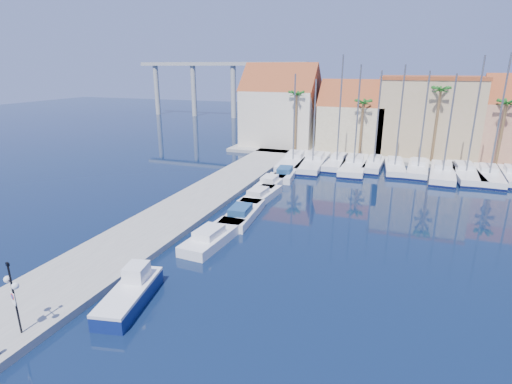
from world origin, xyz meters
TOP-DOWN VIEW (x-y plane):
  - ground at (0.00, 0.00)m, footprint 260.00×260.00m
  - quay_west at (-9.00, 13.50)m, footprint 6.00×77.00m
  - shore_north at (10.00, 48.00)m, footprint 54.00×16.00m
  - lamp_post at (-7.00, -6.66)m, footprint 1.28×0.68m
  - fishing_boat at (-4.01, -1.85)m, footprint 2.97×5.89m
  - motorboat_west_0 at (-3.29, 7.52)m, footprint 2.75×7.25m
  - motorboat_west_1 at (-3.06, 13.07)m, footprint 2.83×7.32m
  - motorboat_west_2 at (-3.35, 18.65)m, footprint 2.64×6.98m
  - motorboat_west_3 at (-3.86, 23.71)m, footprint 2.31×6.88m
  - motorboat_west_4 at (-3.49, 28.39)m, footprint 3.07×7.51m
  - sailboat_0 at (-4.27, 35.13)m, footprint 4.15×12.14m
  - sailboat_1 at (-1.46, 35.20)m, footprint 3.65×12.15m
  - sailboat_2 at (1.70, 36.31)m, footprint 2.85×9.53m
  - sailboat_3 at (4.06, 35.61)m, footprint 3.57×12.04m
  - sailboat_4 at (6.57, 36.82)m, footprint 2.59×8.53m
  - sailboat_5 at (9.25, 36.40)m, footprint 3.21×9.34m
  - sailboat_6 at (12.18, 36.57)m, footprint 2.98×9.63m
  - sailboat_7 at (15.05, 35.38)m, footprint 3.62×11.19m
  - sailboat_8 at (17.68, 36.27)m, footprint 3.72×11.24m
  - sailboat_9 at (20.26, 35.90)m, footprint 3.21×10.43m
  - building_0 at (-10.00, 47.00)m, footprint 12.30×9.00m
  - building_1 at (2.00, 47.00)m, footprint 10.30×8.00m
  - building_2 at (13.00, 48.00)m, footprint 14.20×10.20m
  - palm_0 at (-6.00, 42.00)m, footprint 2.60×2.60m
  - palm_1 at (4.00, 42.00)m, footprint 2.60×2.60m
  - palm_2 at (14.00, 42.00)m, footprint 2.60×2.60m
  - palm_3 at (22.00, 42.00)m, footprint 2.60×2.60m
  - viaduct at (-39.07, 82.00)m, footprint 48.00×2.20m

SIDE VIEW (x-z plane):
  - ground at x=0.00m, z-range 0.00..0.00m
  - quay_west at x=-9.00m, z-range 0.00..0.50m
  - shore_north at x=10.00m, z-range 0.00..0.50m
  - motorboat_west_4 at x=-3.49m, z-range -0.19..1.21m
  - motorboat_west_0 at x=-3.29m, z-range -0.19..1.21m
  - motorboat_west_1 at x=-3.06m, z-range -0.19..1.21m
  - motorboat_west_2 at x=-3.35m, z-range -0.19..1.21m
  - motorboat_west_3 at x=-3.86m, z-range -0.19..1.21m
  - sailboat_1 at x=-1.46m, z-range -5.33..6.44m
  - sailboat_0 at x=-4.27m, z-range -5.65..6.78m
  - sailboat_7 at x=15.05m, z-range -5.72..6.86m
  - sailboat_3 at x=4.06m, z-range -6.23..7.37m
  - sailboat_8 at x=17.68m, z-range -6.70..7.89m
  - sailboat_6 at x=12.18m, z-range -5.83..7.03m
  - sailboat_9 at x=20.26m, z-range -6.81..8.03m
  - sailboat_5 at x=9.25m, z-range -6.17..7.41m
  - sailboat_4 at x=6.57m, z-range -5.81..7.06m
  - sailboat_2 at x=1.70m, z-range -6.77..8.03m
  - fishing_boat at x=-4.01m, z-range -0.33..1.64m
  - lamp_post at x=-7.00m, z-range 1.12..5.06m
  - building_1 at x=2.00m, z-range -0.20..10.80m
  - building_2 at x=13.00m, z-range 0.51..12.01m
  - building_0 at x=-10.00m, z-range -0.23..13.27m
  - palm_1 at x=4.00m, z-range 3.56..12.71m
  - palm_3 at x=22.00m, z-range 3.78..13.43m
  - palm_0 at x=-6.00m, z-range 4.00..14.15m
  - palm_2 at x=14.00m, z-range 4.44..15.59m
  - viaduct at x=-39.07m, z-range 3.02..17.47m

